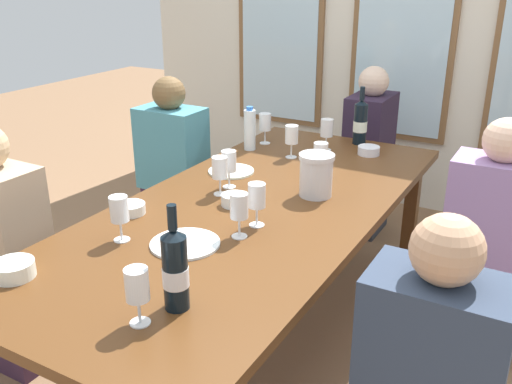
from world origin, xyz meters
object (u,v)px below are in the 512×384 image
object	(u,v)px
wine_glass_10	(292,135)
seated_person_1	(488,247)
wine_glass_9	(229,163)
seated_person_0	(174,175)
wine_glass_4	(239,207)
dining_table	(253,219)
water_bottle	(250,129)
wine_glass_6	(257,197)
wine_glass_8	(119,211)
tasting_bowl_2	(369,150)
wine_bottle_0	(360,122)
white_plate_0	(231,171)
tasting_bowl_0	(14,270)
white_plate_1	(185,244)
seated_person_2	(4,257)
wine_glass_0	(265,123)
wine_bottle_1	(175,269)
tasting_bowl_3	(234,200)
seated_person_4	(368,156)
metal_pitcher	(316,175)
tasting_bowl_1	(130,209)
wine_glass_1	(137,287)
wine_glass_2	(327,129)
wine_glass_5	(321,154)
wine_glass_7	(220,169)

from	to	relation	value
wine_glass_10	seated_person_1	size ratio (longest dim) A/B	0.16
wine_glass_9	seated_person_0	world-z (taller)	seated_person_0
wine_glass_4	seated_person_1	xyz separation A→B (m)	(0.78, 0.83, -0.34)
dining_table	water_bottle	bearing A→B (deg)	121.10
dining_table	wine_glass_4	distance (m)	0.36
wine_glass_6	wine_glass_8	distance (m)	0.51
tasting_bowl_2	wine_glass_6	bearing A→B (deg)	-94.32
wine_bottle_0	water_bottle	distance (m)	0.63
dining_table	white_plate_0	distance (m)	0.43
tasting_bowl_0	seated_person_0	xyz separation A→B (m)	(-0.51, 1.50, -0.24)
white_plate_1	tasting_bowl_2	xyz separation A→B (m)	(0.23, 1.35, 0.02)
seated_person_2	wine_glass_6	bearing A→B (deg)	22.20
wine_glass_10	seated_person_0	world-z (taller)	seated_person_0
wine_bottle_0	wine_glass_0	bearing A→B (deg)	-150.80
dining_table	wine_glass_4	bearing A→B (deg)	-69.64
wine_bottle_1	wine_glass_9	size ratio (longest dim) A/B	1.89
wine_bottle_1	seated_person_0	world-z (taller)	seated_person_0
tasting_bowl_0	tasting_bowl_3	xyz separation A→B (m)	(0.31, 0.86, -0.00)
wine_glass_0	seated_person_4	bearing A→B (deg)	61.07
dining_table	seated_person_1	xyz separation A→B (m)	(0.89, 0.54, -0.15)
dining_table	metal_pitcher	xyz separation A→B (m)	(0.19, 0.23, 0.16)
tasting_bowl_2	tasting_bowl_0	bearing A→B (deg)	-107.58
tasting_bowl_1	metal_pitcher	bearing A→B (deg)	43.80
wine_glass_1	wine_glass_2	size ratio (longest dim) A/B	1.00
water_bottle	wine_glass_10	size ratio (longest dim) A/B	1.38
white_plate_1	tasting_bowl_0	distance (m)	0.57
seated_person_0	wine_glass_6	bearing A→B (deg)	-37.49
tasting_bowl_2	seated_person_0	size ratio (longest dim) A/B	0.10
dining_table	wine_glass_9	size ratio (longest dim) A/B	13.36
tasting_bowl_0	seated_person_2	xyz separation A→B (m)	(-0.51, 0.32, -0.24)
dining_table	white_plate_0	world-z (taller)	white_plate_0
dining_table	wine_glass_4	world-z (taller)	wine_glass_4
wine_bottle_0	seated_person_0	distance (m)	1.13
tasting_bowl_1	tasting_bowl_2	world-z (taller)	tasting_bowl_2
wine_glass_5	wine_glass_7	size ratio (longest dim) A/B	1.00
wine_bottle_0	wine_glass_5	xyz separation A→B (m)	(0.03, -0.63, -0.00)
metal_pitcher	wine_glass_5	bearing A→B (deg)	108.80
wine_glass_4	seated_person_2	bearing A→B (deg)	-163.72
white_plate_0	tasting_bowl_3	bearing A→B (deg)	-56.27
tasting_bowl_3	wine_glass_2	bearing A→B (deg)	87.94
wine_glass_1	wine_glass_7	world-z (taller)	same
white_plate_1	tasting_bowl_3	world-z (taller)	tasting_bowl_3
wine_bottle_1	wine_glass_7	distance (m)	0.90
tasting_bowl_3	wine_glass_5	world-z (taller)	wine_glass_5
tasting_bowl_3	seated_person_4	xyz separation A→B (m)	(0.07, 1.55, -0.24)
wine_glass_4	seated_person_0	xyz separation A→B (m)	(-1.00, 0.89, -0.34)
metal_pitcher	water_bottle	world-z (taller)	water_bottle
wine_glass_10	seated_person_2	size ratio (longest dim) A/B	0.16
seated_person_2	wine_glass_8	bearing A→B (deg)	4.80
wine_glass_1	wine_glass_4	world-z (taller)	same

